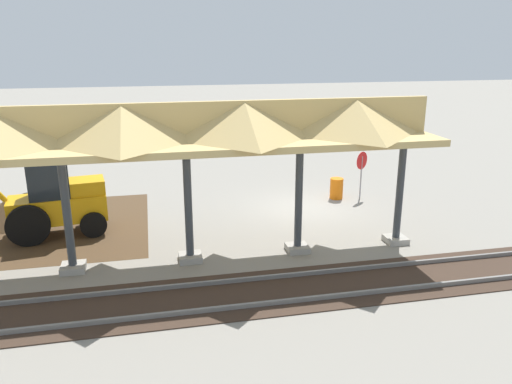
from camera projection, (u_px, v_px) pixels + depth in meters
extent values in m
plane|color=gray|center=(305.00, 208.00, 20.42)|extent=(120.00, 120.00, 0.00)
cube|color=#4C3823|center=(35.00, 229.00, 18.15)|extent=(8.08, 7.00, 0.01)
cube|color=#9E998E|center=(396.00, 239.00, 16.90)|extent=(0.70, 0.70, 0.20)
cylinder|color=#383D42|center=(400.00, 192.00, 16.41)|extent=(0.24, 0.24, 3.60)
cube|color=#9E998E|center=(297.00, 248.00, 16.20)|extent=(0.70, 0.70, 0.20)
cylinder|color=#383D42|center=(299.00, 198.00, 15.71)|extent=(0.24, 0.24, 3.60)
cube|color=#9E998E|center=(190.00, 257.00, 15.50)|extent=(0.70, 0.70, 0.20)
cylinder|color=#383D42|center=(188.00, 206.00, 15.01)|extent=(0.24, 0.24, 3.60)
cube|color=#9E998E|center=(73.00, 268.00, 14.80)|extent=(0.70, 0.70, 0.20)
cylinder|color=#383D42|center=(67.00, 214.00, 14.31)|extent=(0.24, 0.24, 3.60)
cube|color=tan|center=(59.00, 149.00, 13.76)|extent=(22.02, 3.20, 0.20)
cube|color=tan|center=(57.00, 125.00, 13.57)|extent=(22.02, 0.20, 1.10)
pyramid|color=tan|center=(355.00, 116.00, 15.32)|extent=(3.12, 3.20, 1.10)
pyramid|color=tan|center=(244.00, 119.00, 14.62)|extent=(3.12, 3.20, 1.10)
pyramid|color=tan|center=(122.00, 123.00, 13.92)|extent=(3.12, 3.20, 1.10)
cube|color=slate|center=(365.00, 268.00, 14.83)|extent=(60.00, 0.08, 0.15)
cube|color=slate|center=(387.00, 291.00, 13.49)|extent=(60.00, 0.08, 0.15)
cube|color=#38281E|center=(375.00, 281.00, 14.18)|extent=(60.00, 2.58, 0.03)
cylinder|color=gray|center=(361.00, 177.00, 21.41)|extent=(0.06, 0.06, 1.87)
cylinder|color=red|center=(362.00, 161.00, 21.20)|extent=(0.65, 0.45, 0.76)
cube|color=orange|center=(58.00, 208.00, 17.37)|extent=(3.36, 1.75, 0.90)
cube|color=#1E262D|center=(48.00, 177.00, 16.97)|extent=(1.46, 1.35, 1.40)
cube|color=orange|center=(87.00, 186.00, 17.51)|extent=(1.30, 1.25, 0.50)
cylinder|color=black|center=(31.00, 212.00, 17.76)|extent=(1.43, 0.50, 1.40)
cylinder|color=black|center=(28.00, 226.00, 16.48)|extent=(1.43, 0.50, 1.40)
cylinder|color=black|center=(91.00, 213.00, 18.47)|extent=(0.93, 0.43, 0.90)
cylinder|color=black|center=(93.00, 224.00, 17.30)|extent=(0.93, 0.43, 0.90)
cone|color=#4C3823|center=(9.00, 224.00, 18.65)|extent=(4.41, 4.41, 1.91)
cylinder|color=orange|center=(336.00, 188.00, 21.52)|extent=(0.56, 0.56, 0.90)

